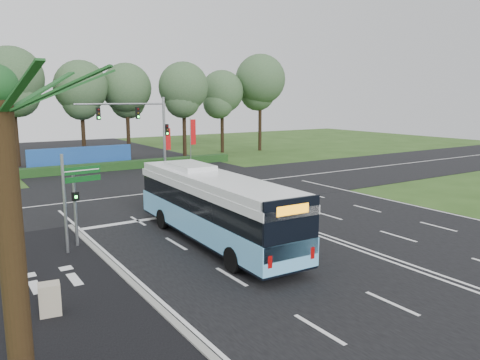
# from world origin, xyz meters

# --- Properties ---
(ground) EXTENTS (120.00, 120.00, 0.00)m
(ground) POSITION_xyz_m (0.00, 0.00, 0.00)
(ground) COLOR #2A4818
(ground) RESTS_ON ground
(road_main) EXTENTS (20.00, 120.00, 0.04)m
(road_main) POSITION_xyz_m (0.00, 0.00, 0.02)
(road_main) COLOR black
(road_main) RESTS_ON ground
(road_cross) EXTENTS (120.00, 14.00, 0.05)m
(road_cross) POSITION_xyz_m (0.00, 12.00, 0.03)
(road_cross) COLOR black
(road_cross) RESTS_ON ground
(bike_path) EXTENTS (5.00, 18.00, 0.06)m
(bike_path) POSITION_xyz_m (-12.50, -3.00, 0.03)
(bike_path) COLOR black
(bike_path) RESTS_ON ground
(kerb_strip) EXTENTS (0.25, 18.00, 0.12)m
(kerb_strip) POSITION_xyz_m (-10.10, -3.00, 0.06)
(kerb_strip) COLOR gray
(kerb_strip) RESTS_ON ground
(city_bus) EXTENTS (3.00, 12.49, 3.56)m
(city_bus) POSITION_xyz_m (-4.92, -0.70, 1.79)
(city_bus) COLOR #6EC6FE
(city_bus) RESTS_ON ground
(pedestrian_signal) EXTENTS (0.34, 0.42, 3.58)m
(pedestrian_signal) POSITION_xyz_m (-10.63, 2.18, 1.95)
(pedestrian_signal) COLOR gray
(pedestrian_signal) RESTS_ON ground
(street_sign) EXTENTS (1.75, 0.28, 4.51)m
(street_sign) POSITION_xyz_m (-10.90, 1.46, 2.81)
(street_sign) COLOR gray
(street_sign) RESTS_ON ground
(utility_cabinet) EXTENTS (0.73, 0.64, 1.10)m
(utility_cabinet) POSITION_xyz_m (-13.18, -4.59, 0.55)
(utility_cabinet) COLOR #B0A48E
(utility_cabinet) RESTS_ON ground
(banner_flag_mid) EXTENTS (0.60, 0.06, 4.03)m
(banner_flag_mid) POSITION_xyz_m (3.57, 23.34, 2.65)
(banner_flag_mid) COLOR gray
(banner_flag_mid) RESTS_ON ground
(banner_flag_right) EXTENTS (0.71, 0.18, 4.86)m
(banner_flag_right) POSITION_xyz_m (6.37, 23.34, 3.16)
(banner_flag_right) COLOR gray
(banner_flag_right) RESTS_ON ground
(palm_tree) EXTENTS (3.20, 3.20, 7.65)m
(palm_tree) POSITION_xyz_m (-14.50, -8.00, 6.44)
(palm_tree) COLOR #382614
(palm_tree) RESTS_ON ground
(traffic_light_gantry) EXTENTS (8.41, 0.28, 7.00)m
(traffic_light_gantry) POSITION_xyz_m (0.21, 20.50, 4.66)
(traffic_light_gantry) COLOR gray
(traffic_light_gantry) RESTS_ON ground
(hedge) EXTENTS (22.00, 1.20, 0.80)m
(hedge) POSITION_xyz_m (0.00, 24.50, 0.40)
(hedge) COLOR #153A15
(hedge) RESTS_ON ground
(blue_hoarding) EXTENTS (10.00, 0.30, 2.20)m
(blue_hoarding) POSITION_xyz_m (-4.00, 27.00, 1.10)
(blue_hoarding) COLOR #1C4A9B
(blue_hoarding) RESTS_ON ground
(eucalyptus_row) EXTENTS (48.07, 8.38, 12.56)m
(eucalyptus_row) POSITION_xyz_m (0.83, 31.66, 8.31)
(eucalyptus_row) COLOR black
(eucalyptus_row) RESTS_ON ground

